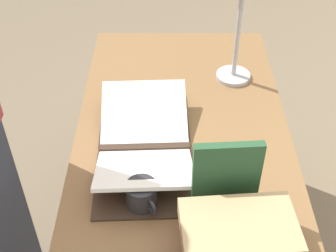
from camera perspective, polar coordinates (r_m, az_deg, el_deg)
reading_desk at (r=1.66m, az=1.76°, el=-3.95°), size 1.37×0.73×0.78m
open_book at (r=1.51m, az=-2.89°, el=-2.15°), size 0.58×0.33×0.10m
book_stack_tall at (r=1.23m, az=8.44°, el=-13.41°), size 0.21×0.30×0.13m
book_standing_upright at (r=1.27m, az=7.06°, el=-6.49°), size 0.04×0.18×0.26m
coffee_mug at (r=1.34m, az=-3.19°, el=-8.44°), size 0.11×0.09×0.08m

